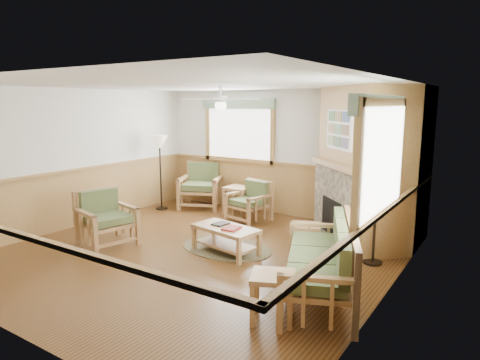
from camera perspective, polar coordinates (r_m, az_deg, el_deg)
The scene contains 24 objects.
floor at distance 7.13m, azimuth -5.86°, elevation -9.71°, with size 6.00×6.00×0.01m, color #533317.
ceiling at distance 6.71m, azimuth -6.29°, elevation 12.57°, with size 6.00×6.00×0.01m, color white.
wall_back at distance 9.28m, azimuth 5.72°, elevation 3.57°, with size 6.00×0.02×2.70m, color silver.
wall_front at distance 4.89m, azimuth -28.89°, elevation -3.68°, with size 6.00×0.02×2.70m, color silver.
wall_left at distance 8.97m, azimuth -21.11°, elevation 2.70°, with size 0.02×6.00×2.70m, color silver.
wall_right at distance 5.44m, azimuth 19.26°, elevation -1.68°, with size 0.02×6.00×2.70m, color silver.
wainscot at distance 6.96m, azimuth -5.95°, elevation -5.41°, with size 6.00×6.00×1.10m, color #A57B43, non-canonical shape.
fireplace at distance 7.64m, azimuth 16.12°, elevation 1.78°, with size 2.20×2.20×2.70m, color #A57B43, non-canonical shape.
window_back at distance 9.74m, azimuth -0.11°, elevation 10.88°, with size 1.90×0.16×1.50m, color white, non-canonical shape.
window_right at distance 5.15m, azimuth 19.05°, elevation 10.92°, with size 0.16×1.90×1.50m, color white, non-canonical shape.
ceiling_fan at distance 6.76m, azimuth -2.62°, elevation 12.26°, with size 1.24×1.24×0.36m, color white, non-canonical shape.
sofa at distance 5.56m, azimuth 10.39°, elevation -10.37°, with size 0.85×2.07×0.95m, color #A67B4D, non-canonical shape.
armchair_back_left at distance 10.06m, azimuth -5.22°, elevation -0.72°, with size 0.92×0.92×1.03m, color #A67B4D, non-canonical shape.
armchair_back_right at distance 8.86m, azimuth 1.16°, elevation -2.87°, with size 0.73×0.73×0.82m, color #A67B4D, non-canonical shape.
armchair_left at distance 7.73m, azimuth -17.36°, elevation -4.87°, with size 0.83×0.83×0.93m, color #A67B4D, non-canonical shape.
coffee_table at distance 7.03m, azimuth -1.92°, elevation -7.99°, with size 1.10×0.55×0.44m, color #A67B4D, non-canonical shape.
end_table_chairs at distance 9.44m, azimuth -0.23°, elevation -2.72°, with size 0.54×0.52×0.61m, color #A67B4D, non-canonical shape.
end_table_sofa at distance 4.99m, azimuth 4.38°, elevation -15.30°, with size 0.48×0.46×0.54m, color #A67B4D, non-canonical shape.
footstool at distance 7.35m, azimuth 8.72°, elevation -7.42°, with size 0.48×0.48×0.41m, color #A67B4D, non-canonical shape.
braided_rug at distance 7.31m, azimuth -1.86°, elevation -9.06°, with size 1.64×1.64×0.01m, color brown.
floor_lamp_left at distance 9.93m, azimuth -10.55°, elevation 1.00°, with size 0.39×0.39×1.71m, color black, non-canonical shape.
floor_lamp_right at distance 6.70m, azimuth 17.67°, elevation -3.17°, with size 0.42×0.42×1.84m, color black, non-canonical shape.
book_red at distance 6.84m, azimuth -1.14°, elevation -6.32°, with size 0.22×0.30×0.03m, color maroon.
book_dark at distance 7.10m, azimuth -2.60°, elevation -5.75°, with size 0.20×0.27×0.03m, color black.
Camera 1 is at (4.25, -5.18, 2.42)m, focal length 32.00 mm.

